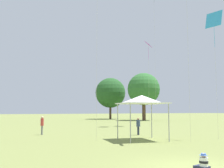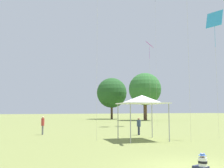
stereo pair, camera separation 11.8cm
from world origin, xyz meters
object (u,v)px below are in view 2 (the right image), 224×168
kite_0 (149,46)px  distant_tree_1 (145,89)px  person_standing_0 (43,123)px  seated_toddler (202,163)px  kite_2 (214,21)px  distant_tree_2 (112,93)px  canopy_tent (142,100)px  person_standing_1 (139,125)px

kite_0 → distant_tree_1: bearing=59.7°
person_standing_0 → distant_tree_1: (26.34, 25.04, 5.80)m
seated_toddler → kite_2: bearing=26.8°
kite_2 → distant_tree_2: bearing=-164.6°
seated_toddler → distant_tree_1: distant_tree_1 is taller
canopy_tent → distant_tree_1: bearing=57.9°
canopy_tent → kite_0: 19.62m
seated_toddler → kite_0: 29.20m
person_standing_0 → distant_tree_1: distant_tree_1 is taller
person_standing_0 → distant_tree_1: size_ratio=0.16×
kite_0 → kite_2: bearing=-105.8°
canopy_tent → kite_2: kite_2 is taller
person_standing_0 → distant_tree_2: bearing=127.2°
seated_toddler → kite_0: size_ratio=0.05×
distant_tree_2 → seated_toddler: bearing=-111.0°
person_standing_1 → canopy_tent: 4.57m
person_standing_0 → canopy_tent: 9.71m
canopy_tent → distant_tree_1: size_ratio=0.35×
distant_tree_1 → kite_0: bearing=-119.8°
seated_toddler → canopy_tent: 9.92m
distant_tree_1 → seated_toddler: bearing=-119.3°
seated_toddler → person_standing_1: person_standing_1 is taller
distant_tree_1 → canopy_tent: bearing=-122.1°
kite_2 → distant_tree_2: size_ratio=0.97×
person_standing_0 → distant_tree_2: distant_tree_2 is taller
person_standing_0 → canopy_tent: canopy_tent is taller
person_standing_1 → kite_0: size_ratio=0.13×
kite_0 → distant_tree_1: size_ratio=1.16×
distant_tree_2 → kite_2: bearing=-104.4°
seated_toddler → person_standing_0: person_standing_0 is taller
kite_0 → kite_2: 17.21m
kite_2 → distant_tree_2: 46.62m
seated_toddler → distant_tree_1: size_ratio=0.06×
canopy_tent → distant_tree_2: (17.21, 43.16, 3.59)m
seated_toddler → person_standing_0: (-3.06, 16.50, 0.79)m
kite_0 → person_standing_1: bearing=-127.6°
seated_toddler → distant_tree_2: 56.34m
kite_0 → distant_tree_2: (7.09, 28.62, -4.85)m
person_standing_0 → kite_2: 16.96m
kite_0 → distant_tree_1: 21.16m
person_standing_0 → person_standing_1: bearing=44.2°
person_standing_0 → kite_0: kite_0 is taller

